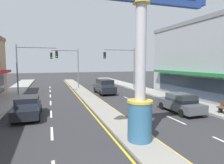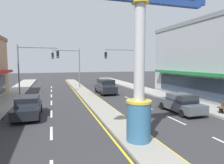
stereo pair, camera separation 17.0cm
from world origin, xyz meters
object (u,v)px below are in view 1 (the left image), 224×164
traffic_light_median_far (68,62)px  traffic_light_left_side (33,61)px  traffic_light_right_side (123,61)px  sedan_near_left_lane (28,107)px  sedan_far_right_lane (180,103)px  district_sign (141,57)px  suv_far_left_oncoming (104,86)px

traffic_light_median_far → traffic_light_left_side: bearing=-134.8°
traffic_light_right_side → sedan_near_left_lane: size_ratio=1.44×
traffic_light_median_far → sedan_far_right_lane: size_ratio=1.44×
sedan_near_left_lane → sedan_far_right_lane: bearing=-11.3°
district_sign → sedan_near_left_lane: size_ratio=1.90×
traffic_light_left_side → traffic_light_median_far: bearing=45.2°
traffic_light_left_side → traffic_light_median_far: same height
traffic_light_left_side → suv_far_left_oncoming: bearing=-10.0°
traffic_light_left_side → traffic_light_median_far: size_ratio=1.00×
traffic_light_left_side → traffic_light_median_far: 6.70m
traffic_light_median_far → suv_far_left_oncoming: 8.09m
sedan_near_left_lane → traffic_light_right_side: bearing=43.0°
district_sign → traffic_light_median_far: 21.86m
traffic_light_left_side → suv_far_left_oncoming: (8.69, -1.54, -3.26)m
traffic_light_right_side → traffic_light_median_far: bearing=153.2°
suv_far_left_oncoming → district_sign: bearing=-99.3°
district_sign → sedan_far_right_lane: size_ratio=1.90×
traffic_light_right_side → sedan_far_right_lane: (-0.28, -13.53, -3.46)m
sedan_far_right_lane → traffic_light_median_far: bearing=112.7°
traffic_light_right_side → sedan_far_right_lane: traffic_light_right_side is taller
traffic_light_median_far → sedan_near_left_lane: (-4.44, -14.99, -3.41)m
sedan_far_right_lane → sedan_near_left_lane: 11.93m
traffic_light_right_side → district_sign: bearing=-108.8°
traffic_light_left_side → sedan_far_right_lane: 17.72m
sedan_far_right_lane → suv_far_left_oncoming: bearing=106.6°
suv_far_left_oncoming → traffic_light_right_side: bearing=34.7°
district_sign → traffic_light_median_far: bearing=93.7°
traffic_light_left_side → suv_far_left_oncoming: size_ratio=1.34×
sedan_far_right_lane → district_sign: bearing=-142.5°
sedan_far_right_lane → traffic_light_left_side: bearing=133.6°
sedan_near_left_lane → traffic_light_left_side: bearing=91.6°
sedan_near_left_lane → suv_far_left_oncoming: bearing=46.0°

